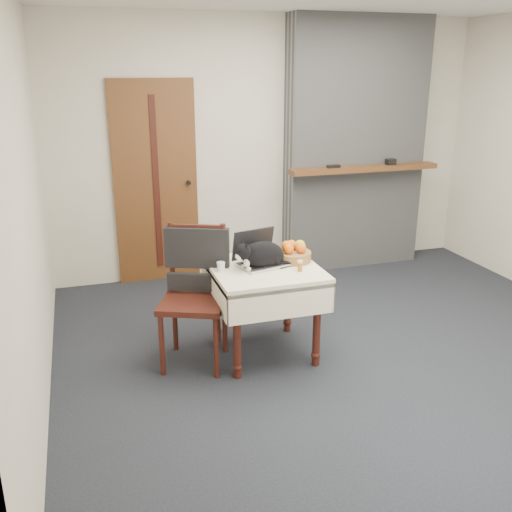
{
  "coord_description": "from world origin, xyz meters",
  "views": [
    {
      "loc": [
        -1.93,
        -3.64,
        2.1
      ],
      "look_at": [
        -0.77,
        0.06,
        0.81
      ],
      "focal_mm": 40.0,
      "sensor_mm": 36.0,
      "label": 1
    }
  ],
  "objects_px": {
    "cat": "(263,255)",
    "chair": "(195,276)",
    "side_table": "(265,281)",
    "cream_jar": "(221,267)",
    "door": "(156,184)",
    "fruit_basket": "(293,253)",
    "pill_bottle": "(300,266)",
    "laptop": "(259,256)"
  },
  "relations": [
    {
      "from": "cat",
      "to": "chair",
      "type": "xyz_separation_m",
      "value": [
        -0.48,
        0.1,
        -0.14
      ]
    },
    {
      "from": "side_table",
      "to": "cream_jar",
      "type": "height_order",
      "value": "cream_jar"
    },
    {
      "from": "door",
      "to": "fruit_basket",
      "type": "height_order",
      "value": "door"
    },
    {
      "from": "pill_bottle",
      "to": "fruit_basket",
      "type": "height_order",
      "value": "fruit_basket"
    },
    {
      "from": "door",
      "to": "side_table",
      "type": "distance_m",
      "value": 1.98
    },
    {
      "from": "door",
      "to": "fruit_basket",
      "type": "bearing_deg",
      "value": -66.9
    },
    {
      "from": "side_table",
      "to": "pill_bottle",
      "type": "relative_size",
      "value": 9.66
    },
    {
      "from": "chair",
      "to": "laptop",
      "type": "bearing_deg",
      "value": 21.23
    },
    {
      "from": "laptop",
      "to": "cat",
      "type": "relative_size",
      "value": 0.85
    },
    {
      "from": "cream_jar",
      "to": "pill_bottle",
      "type": "distance_m",
      "value": 0.57
    },
    {
      "from": "cat",
      "to": "chair",
      "type": "relative_size",
      "value": 0.46
    },
    {
      "from": "door",
      "to": "side_table",
      "type": "bearing_deg",
      "value": -74.51
    },
    {
      "from": "cream_jar",
      "to": "laptop",
      "type": "bearing_deg",
      "value": 12.21
    },
    {
      "from": "door",
      "to": "cream_jar",
      "type": "height_order",
      "value": "door"
    },
    {
      "from": "door",
      "to": "fruit_basket",
      "type": "xyz_separation_m",
      "value": [
        0.77,
        -1.8,
        -0.24
      ]
    },
    {
      "from": "side_table",
      "to": "laptop",
      "type": "xyz_separation_m",
      "value": [
        -0.02,
        0.08,
        0.18
      ]
    },
    {
      "from": "door",
      "to": "pill_bottle",
      "type": "bearing_deg",
      "value": -70.18
    },
    {
      "from": "side_table",
      "to": "pill_bottle",
      "type": "distance_m",
      "value": 0.31
    },
    {
      "from": "pill_bottle",
      "to": "laptop",
      "type": "bearing_deg",
      "value": 134.18
    },
    {
      "from": "door",
      "to": "pill_bottle",
      "type": "distance_m",
      "value": 2.17
    },
    {
      "from": "door",
      "to": "chair",
      "type": "distance_m",
      "value": 1.8
    },
    {
      "from": "laptop",
      "to": "door",
      "type": "bearing_deg",
      "value": 91.63
    },
    {
      "from": "cat",
      "to": "cream_jar",
      "type": "bearing_deg",
      "value": 165.36
    },
    {
      "from": "pill_bottle",
      "to": "chair",
      "type": "height_order",
      "value": "chair"
    },
    {
      "from": "cat",
      "to": "door",
      "type": "bearing_deg",
      "value": 92.72
    },
    {
      "from": "door",
      "to": "cat",
      "type": "distance_m",
      "value": 1.94
    },
    {
      "from": "side_table",
      "to": "cat",
      "type": "relative_size",
      "value": 1.64
    },
    {
      "from": "cream_jar",
      "to": "fruit_basket",
      "type": "bearing_deg",
      "value": 5.31
    },
    {
      "from": "cat",
      "to": "pill_bottle",
      "type": "bearing_deg",
      "value": -47.67
    },
    {
      "from": "pill_bottle",
      "to": "fruit_basket",
      "type": "relative_size",
      "value": 0.3
    },
    {
      "from": "door",
      "to": "chair",
      "type": "xyz_separation_m",
      "value": [
        0.02,
        -1.77,
        -0.35
      ]
    },
    {
      "from": "cream_jar",
      "to": "side_table",
      "type": "bearing_deg",
      "value": -2.24
    },
    {
      "from": "cream_jar",
      "to": "pill_bottle",
      "type": "xyz_separation_m",
      "value": [
        0.54,
        -0.17,
        0.01
      ]
    },
    {
      "from": "side_table",
      "to": "fruit_basket",
      "type": "relative_size",
      "value": 2.94
    },
    {
      "from": "fruit_basket",
      "to": "pill_bottle",
      "type": "bearing_deg",
      "value": -99.3
    },
    {
      "from": "fruit_basket",
      "to": "laptop",
      "type": "bearing_deg",
      "value": 177.29
    },
    {
      "from": "cream_jar",
      "to": "fruit_basket",
      "type": "relative_size",
      "value": 0.25
    },
    {
      "from": "door",
      "to": "laptop",
      "type": "bearing_deg",
      "value": -74.46
    },
    {
      "from": "pill_bottle",
      "to": "chair",
      "type": "bearing_deg",
      "value": 159.97
    },
    {
      "from": "door",
      "to": "pill_bottle",
      "type": "relative_size",
      "value": 24.78
    },
    {
      "from": "side_table",
      "to": "cream_jar",
      "type": "relative_size",
      "value": 11.6
    },
    {
      "from": "door",
      "to": "chair",
      "type": "bearing_deg",
      "value": -89.4
    }
  ]
}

